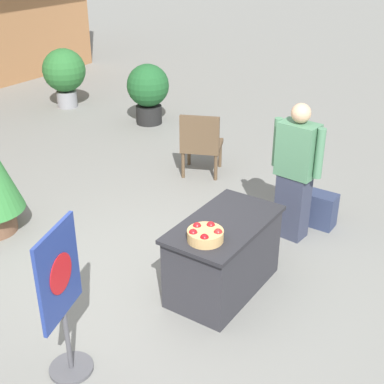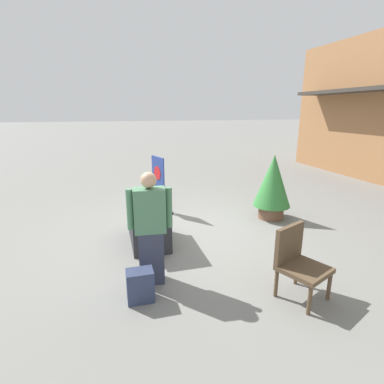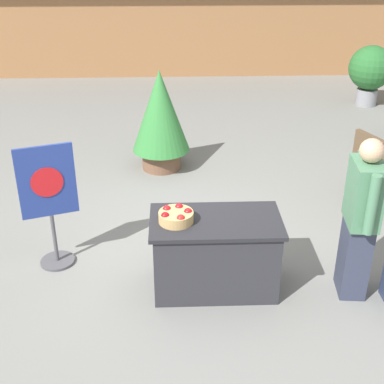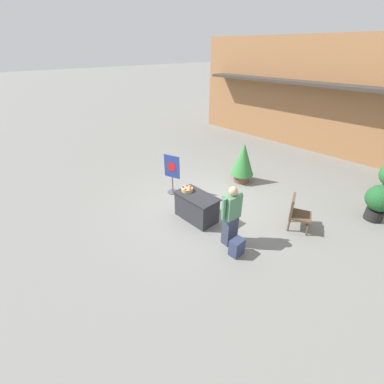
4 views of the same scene
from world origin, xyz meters
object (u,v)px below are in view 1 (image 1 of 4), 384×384
(patio_chair, at_px, (201,142))
(potted_plant_far_left, at_px, (148,90))
(person_visitor, at_px, (295,172))
(apple_basket, at_px, (205,235))
(display_table, at_px, (224,256))
(poster_board, at_px, (62,298))
(backpack, at_px, (321,210))
(potted_plant_far_right, at_px, (64,72))

(patio_chair, bearing_deg, potted_plant_far_left, 32.05)
(patio_chair, bearing_deg, person_visitor, -138.52)
(patio_chair, bearing_deg, apple_basket, -170.08)
(display_table, distance_m, person_visitor, 1.39)
(person_visitor, bearing_deg, poster_board, -5.73)
(apple_basket, distance_m, backpack, 2.20)
(backpack, bearing_deg, poster_board, 166.65)
(backpack, height_order, potted_plant_far_left, potted_plant_far_left)
(apple_basket, relative_size, person_visitor, 0.20)
(patio_chair, relative_size, potted_plant_far_right, 0.82)
(backpack, bearing_deg, person_visitor, 152.74)
(patio_chair, bearing_deg, poster_board, 173.77)
(poster_board, height_order, potted_plant_far_left, poster_board)
(apple_basket, xyz_separation_m, patio_chair, (2.51, 1.67, -0.31))
(display_table, relative_size, potted_plant_far_right, 1.08)
(person_visitor, relative_size, patio_chair, 1.70)
(patio_chair, height_order, potted_plant_far_right, potted_plant_far_right)
(display_table, distance_m, apple_basket, 0.57)
(person_visitor, bearing_deg, potted_plant_far_left, -114.46)
(apple_basket, bearing_deg, potted_plant_far_right, 56.42)
(person_visitor, bearing_deg, display_table, 0.00)
(poster_board, distance_m, potted_plant_far_left, 6.06)
(backpack, height_order, poster_board, poster_board)
(poster_board, relative_size, potted_plant_far_left, 1.24)
(poster_board, relative_size, patio_chair, 1.42)
(potted_plant_far_right, bearing_deg, patio_chair, -107.31)
(potted_plant_far_right, bearing_deg, apple_basket, -123.58)
(potted_plant_far_left, xyz_separation_m, potted_plant_far_right, (-0.13, 1.96, 0.06))
(potted_plant_far_right, bearing_deg, potted_plant_far_left, -86.15)
(display_table, height_order, potted_plant_far_right, potted_plant_far_right)
(poster_board, bearing_deg, display_table, 56.08)
(apple_basket, height_order, potted_plant_far_left, potted_plant_far_left)
(apple_basket, height_order, backpack, apple_basket)
(patio_chair, relative_size, potted_plant_far_left, 0.87)
(patio_chair, bearing_deg, display_table, -166.05)
(person_visitor, xyz_separation_m, backpack, (0.40, -0.21, -0.60))
(person_visitor, relative_size, potted_plant_far_right, 1.40)
(potted_plant_far_right, bearing_deg, display_table, -120.97)
(potted_plant_far_left, bearing_deg, apple_basket, -136.45)
(person_visitor, xyz_separation_m, patio_chair, (0.82, 1.78, -0.30))
(apple_basket, relative_size, backpack, 0.77)
(patio_chair, distance_m, potted_plant_far_right, 4.17)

